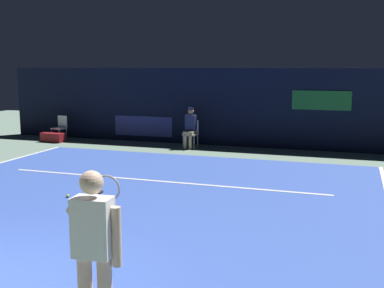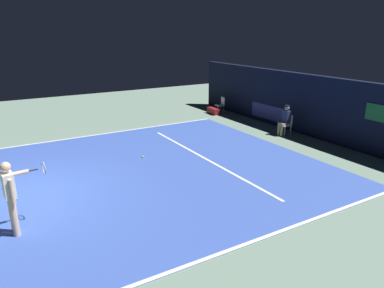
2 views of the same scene
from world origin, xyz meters
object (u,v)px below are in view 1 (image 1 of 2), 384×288
object	(u,v)px
tennis_player	(95,248)
equipment_bag	(52,137)
tennis_ball	(68,196)
line_judge_on_chair	(190,127)
courtside_chair_near	(60,126)

from	to	relation	value
tennis_player	equipment_bag	bearing A→B (deg)	126.56
tennis_player	tennis_ball	bearing A→B (deg)	126.01
equipment_bag	line_judge_on_chair	bearing A→B (deg)	7.48
tennis_player	courtside_chair_near	world-z (taller)	tennis_player
courtside_chair_near	equipment_bag	xyz separation A→B (m)	(-0.02, -0.47, -0.34)
tennis_player	courtside_chair_near	bearing A→B (deg)	125.30
tennis_player	equipment_bag	distance (m)	13.17
tennis_player	courtside_chair_near	distance (m)	13.53
courtside_chair_near	equipment_bag	size ratio (longest dim) A/B	1.05
line_judge_on_chair	tennis_ball	world-z (taller)	line_judge_on_chair
line_judge_on_chair	courtside_chair_near	world-z (taller)	line_judge_on_chair
tennis_player	line_judge_on_chair	distance (m)	11.26
tennis_player	equipment_bag	xyz separation A→B (m)	(-7.83, 10.56, -0.83)
courtside_chair_near	equipment_bag	bearing A→B (deg)	-92.23
line_judge_on_chair	tennis_ball	size ratio (longest dim) A/B	19.41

